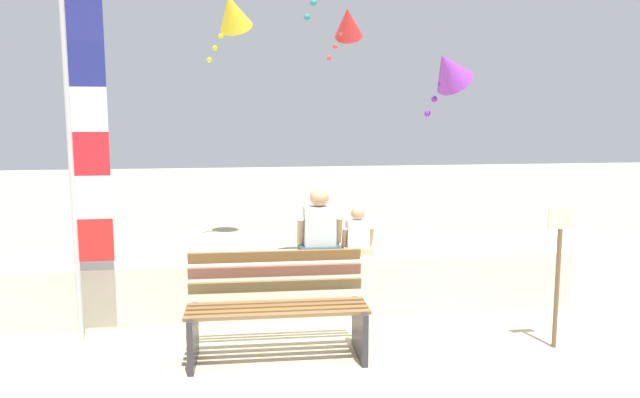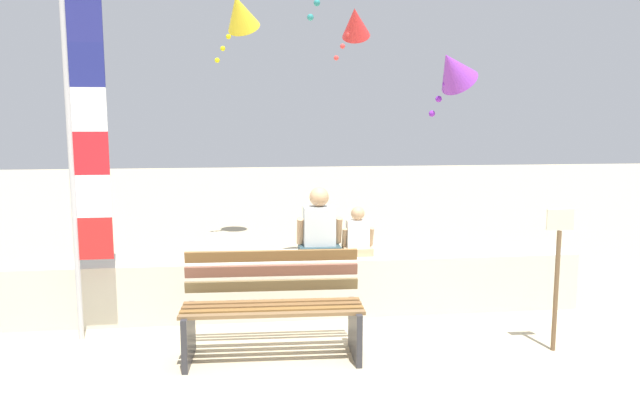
{
  "view_description": "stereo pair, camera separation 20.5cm",
  "coord_description": "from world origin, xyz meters",
  "px_view_note": "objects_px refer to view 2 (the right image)",
  "views": [
    {
      "loc": [
        -0.74,
        -4.83,
        2.05
      ],
      "look_at": [
        0.19,
        1.17,
        1.21
      ],
      "focal_mm": 32.76,
      "sensor_mm": 36.0,
      "label": 1
    },
    {
      "loc": [
        -0.54,
        -4.86,
        2.05
      ],
      "look_at": [
        0.19,
        1.17,
        1.21
      ],
      "focal_mm": 32.76,
      "sensor_mm": 36.0,
      "label": 2
    }
  ],
  "objects_px": {
    "park_bench": "(272,309)",
    "person_adult": "(319,229)",
    "person_child": "(358,236)",
    "kite_red": "(355,23)",
    "kite_purple": "(453,69)",
    "sign_post": "(557,268)",
    "flag_banner": "(83,149)",
    "kite_yellow": "(240,13)"
  },
  "relations": [
    {
      "from": "person_adult",
      "to": "kite_red",
      "type": "xyz_separation_m",
      "value": [
        0.97,
        3.32,
        2.65
      ]
    },
    {
      "from": "person_child",
      "to": "kite_red",
      "type": "height_order",
      "value": "kite_red"
    },
    {
      "from": "park_bench",
      "to": "flag_banner",
      "type": "xyz_separation_m",
      "value": [
        -1.66,
        0.58,
        1.37
      ]
    },
    {
      "from": "park_bench",
      "to": "kite_purple",
      "type": "relative_size",
      "value": 1.73
    },
    {
      "from": "park_bench",
      "to": "sign_post",
      "type": "bearing_deg",
      "value": -4.46
    },
    {
      "from": "kite_yellow",
      "to": "kite_red",
      "type": "xyz_separation_m",
      "value": [
        1.8,
        -0.14,
        -0.14
      ]
    },
    {
      "from": "kite_purple",
      "to": "sign_post",
      "type": "distance_m",
      "value": 2.99
    },
    {
      "from": "person_adult",
      "to": "sign_post",
      "type": "xyz_separation_m",
      "value": [
        1.94,
        -1.31,
        -0.14
      ]
    },
    {
      "from": "park_bench",
      "to": "person_child",
      "type": "distance_m",
      "value": 1.52
    },
    {
      "from": "kite_purple",
      "to": "sign_post",
      "type": "xyz_separation_m",
      "value": [
        0.19,
        -2.31,
        -1.89
      ]
    },
    {
      "from": "flag_banner",
      "to": "park_bench",
      "type": "bearing_deg",
      "value": -19.37
    },
    {
      "from": "park_bench",
      "to": "person_child",
      "type": "xyz_separation_m",
      "value": [
        0.95,
        1.11,
        0.4
      ]
    },
    {
      "from": "person_child",
      "to": "kite_purple",
      "type": "xyz_separation_m",
      "value": [
        1.35,
        1.0,
        1.83
      ]
    },
    {
      "from": "person_child",
      "to": "kite_purple",
      "type": "bearing_deg",
      "value": 36.73
    },
    {
      "from": "kite_red",
      "to": "sign_post",
      "type": "height_order",
      "value": "kite_red"
    },
    {
      "from": "sign_post",
      "to": "flag_banner",
      "type": "bearing_deg",
      "value": 169.37
    },
    {
      "from": "park_bench",
      "to": "person_adult",
      "type": "xyz_separation_m",
      "value": [
        0.54,
        1.11,
        0.48
      ]
    },
    {
      "from": "person_child",
      "to": "kite_yellow",
      "type": "bearing_deg",
      "value": 109.75
    },
    {
      "from": "park_bench",
      "to": "kite_yellow",
      "type": "distance_m",
      "value": 5.63
    },
    {
      "from": "kite_red",
      "to": "park_bench",
      "type": "bearing_deg",
      "value": -108.78
    },
    {
      "from": "kite_yellow",
      "to": "kite_purple",
      "type": "relative_size",
      "value": 1.25
    },
    {
      "from": "kite_purple",
      "to": "kite_red",
      "type": "bearing_deg",
      "value": 108.84
    },
    {
      "from": "kite_red",
      "to": "person_adult",
      "type": "bearing_deg",
      "value": -106.23
    },
    {
      "from": "flag_banner",
      "to": "sign_post",
      "type": "height_order",
      "value": "flag_banner"
    },
    {
      "from": "flag_banner",
      "to": "kite_red",
      "type": "xyz_separation_m",
      "value": [
        3.17,
        3.85,
        1.76
      ]
    },
    {
      "from": "person_adult",
      "to": "kite_red",
      "type": "relative_size",
      "value": 0.8
    },
    {
      "from": "person_child",
      "to": "sign_post",
      "type": "xyz_separation_m",
      "value": [
        1.53,
        -1.31,
        -0.06
      ]
    },
    {
      "from": "flag_banner",
      "to": "kite_purple",
      "type": "relative_size",
      "value": 3.45
    },
    {
      "from": "person_child",
      "to": "kite_yellow",
      "type": "distance_m",
      "value": 4.66
    },
    {
      "from": "person_child",
      "to": "flag_banner",
      "type": "bearing_deg",
      "value": -168.54
    },
    {
      "from": "park_bench",
      "to": "person_adult",
      "type": "distance_m",
      "value": 1.33
    },
    {
      "from": "person_adult",
      "to": "person_child",
      "type": "height_order",
      "value": "person_adult"
    },
    {
      "from": "person_child",
      "to": "kite_red",
      "type": "xyz_separation_m",
      "value": [
        0.56,
        3.32,
        2.73
      ]
    },
    {
      "from": "sign_post",
      "to": "kite_yellow",
      "type": "bearing_deg",
      "value": 120.2
    },
    {
      "from": "sign_post",
      "to": "kite_purple",
      "type": "bearing_deg",
      "value": 94.64
    },
    {
      "from": "park_bench",
      "to": "person_adult",
      "type": "bearing_deg",
      "value": 64.1
    },
    {
      "from": "park_bench",
      "to": "kite_yellow",
      "type": "bearing_deg",
      "value": 93.63
    },
    {
      "from": "kite_red",
      "to": "sign_post",
      "type": "relative_size",
      "value": 0.71
    },
    {
      "from": "person_adult",
      "to": "kite_purple",
      "type": "xyz_separation_m",
      "value": [
        1.76,
        1.0,
        1.75
      ]
    },
    {
      "from": "park_bench",
      "to": "kite_yellow",
      "type": "relative_size",
      "value": 1.38
    },
    {
      "from": "person_child",
      "to": "flag_banner",
      "type": "relative_size",
      "value": 0.17
    },
    {
      "from": "kite_purple",
      "to": "sign_post",
      "type": "height_order",
      "value": "kite_purple"
    }
  ]
}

